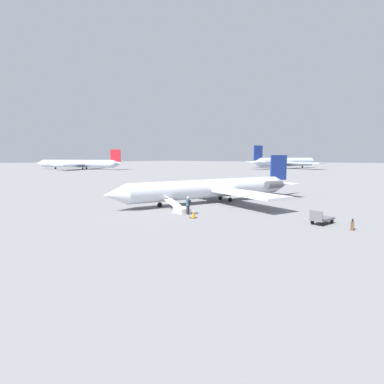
% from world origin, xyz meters
% --- Properties ---
extents(ground_plane, '(600.00, 600.00, 0.00)m').
position_xyz_m(ground_plane, '(0.00, 0.00, 0.00)').
color(ground_plane, slate).
extents(airplane_main, '(25.98, 20.24, 5.81)m').
position_xyz_m(airplane_main, '(-0.77, 0.26, 1.74)').
color(airplane_main, silver).
rests_on(airplane_main, ground).
extents(airplane_far_right, '(31.36, 39.51, 8.81)m').
position_xyz_m(airplane_far_right, '(-41.14, -104.19, 2.62)').
color(airplane_far_right, silver).
rests_on(airplane_far_right, ground).
extents(airplane_far_center, '(50.49, 39.04, 10.64)m').
position_xyz_m(airplane_far_center, '(-112.75, -37.74, 3.17)').
color(airplane_far_center, silver).
rests_on(airplane_far_center, ground).
extents(boarding_stairs, '(2.23, 4.13, 1.53)m').
position_xyz_m(boarding_stairs, '(7.25, 1.40, 0.35)').
color(boarding_stairs, silver).
rests_on(boarding_stairs, ground).
extents(passenger, '(0.43, 0.57, 1.74)m').
position_xyz_m(passenger, '(7.76, 2.96, 1.00)').
color(passenger, '#23232D').
rests_on(passenger, ground).
extents(luggage_cart, '(2.37, 1.49, 1.22)m').
position_xyz_m(luggage_cart, '(3.83, 14.15, 0.46)').
color(luggage_cart, '#595B60').
rests_on(luggage_cart, ground).
extents(suitcase, '(0.39, 0.27, 0.88)m').
position_xyz_m(suitcase, '(4.44, 16.58, 0.33)').
color(suitcase, brown).
rests_on(suitcase, ground).
extents(traffic_cone_near_stairs, '(0.56, 0.56, 0.61)m').
position_xyz_m(traffic_cone_near_stairs, '(8.66, 4.37, 0.28)').
color(traffic_cone_near_stairs, black).
rests_on(traffic_cone_near_stairs, ground).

